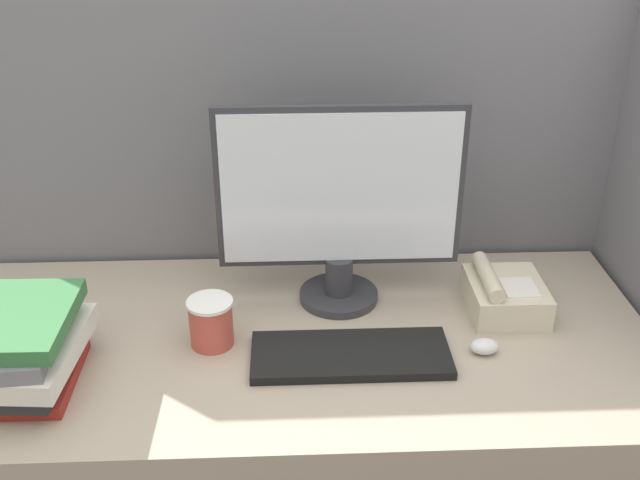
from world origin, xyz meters
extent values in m
cube|color=slate|center=(0.00, 0.78, 0.78)|extent=(2.00, 0.04, 1.57)
cube|color=tan|center=(0.00, 0.37, 0.38)|extent=(1.60, 0.74, 0.75)
cylinder|color=#333338|center=(0.10, 0.53, 0.76)|extent=(0.19, 0.19, 0.02)
cylinder|color=#333338|center=(0.10, 0.53, 0.82)|extent=(0.07, 0.07, 0.09)
cube|color=#333338|center=(0.10, 0.53, 1.04)|extent=(0.56, 0.02, 0.38)
cube|color=silver|center=(0.10, 0.52, 1.04)|extent=(0.53, 0.01, 0.36)
cube|color=black|center=(0.11, 0.28, 0.76)|extent=(0.42, 0.17, 0.02)
ellipsoid|color=silver|center=(0.40, 0.29, 0.77)|extent=(0.06, 0.04, 0.03)
cylinder|color=#BF4C3F|center=(-0.19, 0.35, 0.80)|extent=(0.09, 0.09, 0.10)
cylinder|color=white|center=(-0.19, 0.35, 0.86)|extent=(0.10, 0.10, 0.01)
cube|color=maroon|center=(-0.56, 0.23, 0.77)|extent=(0.20, 0.24, 0.03)
cube|color=#262628|center=(-0.56, 0.23, 0.80)|extent=(0.23, 0.28, 0.03)
cube|color=silver|center=(-0.55, 0.23, 0.83)|extent=(0.24, 0.31, 0.04)
cube|color=slate|center=(-0.57, 0.23, 0.87)|extent=(0.20, 0.30, 0.03)
cube|color=#38723F|center=(-0.55, 0.23, 0.90)|extent=(0.22, 0.26, 0.03)
cube|color=beige|center=(0.49, 0.46, 0.79)|extent=(0.17, 0.19, 0.07)
cube|color=white|center=(0.51, 0.43, 0.83)|extent=(0.08, 0.09, 0.00)
cylinder|color=beige|center=(0.44, 0.46, 0.85)|extent=(0.04, 0.18, 0.04)
camera|label=1|loc=(-0.01, -1.01, 1.71)|focal=42.00mm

